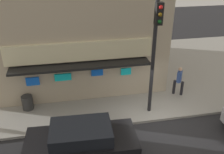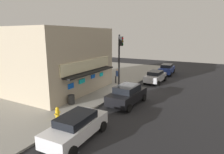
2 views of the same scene
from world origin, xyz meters
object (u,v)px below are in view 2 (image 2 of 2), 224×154
traffic_light (120,55)px  parked_car_blue (167,69)px  fire_hydrant (57,113)px  parked_car_silver (155,77)px  parked_car_white (76,127)px  trash_can (71,99)px  parked_car_black (127,95)px  pedestrian (117,75)px

traffic_light → parked_car_blue: 11.57m
fire_hydrant → parked_car_silver: 14.15m
traffic_light → parked_car_white: traffic_light is taller
trash_can → parked_car_silver: parked_car_silver is taller
parked_car_black → parked_car_silver: size_ratio=1.06×
trash_can → parked_car_silver: 11.89m
parked_car_black → parked_car_white: bearing=178.6°
fire_hydrant → trash_can: bearing=20.2°
parked_car_silver → pedestrian: bearing=126.6°
parked_car_black → parked_car_blue: bearing=0.2°
fire_hydrant → parked_car_white: parked_car_white is taller
fire_hydrant → parked_car_blue: 19.95m
parked_car_blue → parked_car_silver: parked_car_blue is taller
pedestrian → parked_car_white: 13.02m
traffic_light → parked_car_silver: 6.34m
parked_car_silver → parked_car_blue: bearing=-0.3°
trash_can → parked_car_white: (-4.09, -3.87, 0.28)m
trash_can → parked_car_blue: parked_car_blue is taller
fire_hydrant → parked_car_white: (-1.48, -2.91, 0.29)m
pedestrian → parked_car_black: bearing=-146.1°
parked_car_blue → parked_car_silver: (-5.89, 0.03, -0.04)m
parked_car_blue → parked_car_white: bearing=179.7°
traffic_light → pedestrian: size_ratio=3.38×
parked_car_black → pedestrian: bearing=33.9°
fire_hydrant → parked_car_blue: (19.72, -3.01, 0.31)m
traffic_light → fire_hydrant: traffic_light is taller
trash_can → parked_car_black: 4.75m
parked_car_blue → parked_car_white: 21.20m
fire_hydrant → pedestrian: pedestrian is taller
parked_car_black → parked_car_silver: (8.71, 0.08, -0.08)m
parked_car_blue → trash_can: bearing=166.9°
parked_car_white → parked_car_silver: bearing=-0.3°
pedestrian → fire_hydrant: bearing=-175.5°
fire_hydrant → pedestrian: size_ratio=0.45×
pedestrian → parked_car_black: pedestrian is taller
parked_car_blue → parked_car_silver: size_ratio=1.04×
pedestrian → parked_car_blue: bearing=-23.9°
trash_can → parked_car_black: (2.50, -4.03, 0.34)m
parked_car_white → fire_hydrant: bearing=63.0°
parked_car_blue → parked_car_white: parked_car_blue is taller
pedestrian → parked_car_white: (-12.45, -3.78, -0.27)m
trash_can → parked_car_black: parked_car_black is taller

